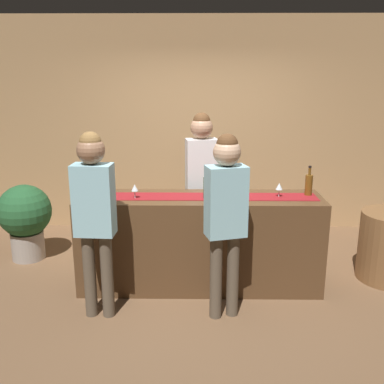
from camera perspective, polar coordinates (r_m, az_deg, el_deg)
The scene contains 13 objects.
ground_plane at distance 4.72m, azimuth 0.98°, elevation -11.99°, with size 10.00×10.00×0.00m, color brown.
back_wall at distance 6.14m, azimuth 0.97°, elevation 8.60°, with size 6.00×0.12×2.90m, color tan.
bar_counter at distance 4.52m, azimuth 1.01°, elevation -6.54°, with size 2.44×0.60×0.97m, color #543821.
counter_runner_cloth at distance 4.36m, azimuth 1.04°, elevation -0.60°, with size 2.32×0.28×0.01m, color maroon.
wine_bottle_green at distance 4.29m, azimuth 1.98°, elevation 0.64°, with size 0.07×0.07×0.30m.
wine_bottle_amber at distance 4.54m, azimuth 14.94°, elevation 0.95°, with size 0.07×0.07×0.30m.
wine_glass_near_customer at distance 4.31m, azimuth -7.46°, elevation 0.50°, with size 0.07×0.07×0.14m.
wine_glass_mid_counter at distance 4.38m, azimuth 5.89°, elevation 0.77°, with size 0.07×0.07×0.14m.
wine_glass_far_end at distance 4.41m, azimuth 11.28°, elevation 0.65°, with size 0.07×0.07×0.14m.
bartender at distance 4.89m, azimuth 1.22°, elevation 2.60°, with size 0.37×0.26×1.75m.
customer_sipping at distance 3.78m, azimuth 4.42°, elevation -2.09°, with size 0.38×0.28×1.68m.
customer_browsing at distance 3.87m, azimuth -12.60°, elevation -1.84°, with size 0.35×0.24×1.69m.
potted_plant_tall at distance 5.52m, azimuth -20.87°, elevation -3.02°, with size 0.62×0.62×0.91m.
Camera 1 is at (-0.03, -4.20, 2.16)m, focal length 41.02 mm.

